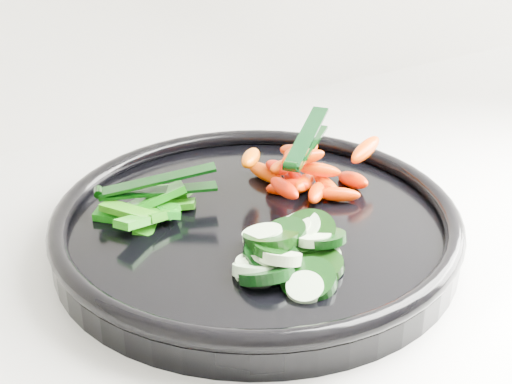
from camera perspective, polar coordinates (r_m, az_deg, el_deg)
veggie_tray at (r=0.66m, az=0.00°, el=-2.67°), size 0.48×0.48×0.04m
cucumber_pile at (r=0.59m, az=2.11°, el=-5.02°), size 0.11×0.12×0.04m
carrot_pile at (r=0.71m, az=3.85°, el=1.68°), size 0.16×0.12×0.05m
pepper_pile at (r=0.67m, az=-8.56°, el=-1.30°), size 0.11×0.10×0.04m
tong_carrot at (r=0.69m, az=3.99°, el=3.94°), size 0.10×0.08×0.02m
tong_pepper at (r=0.67m, az=-8.16°, el=0.49°), size 0.11×0.05×0.02m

